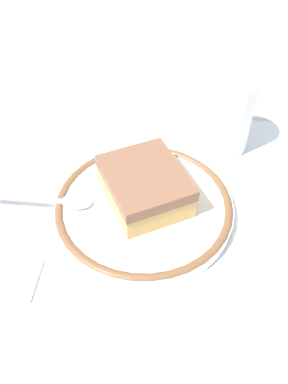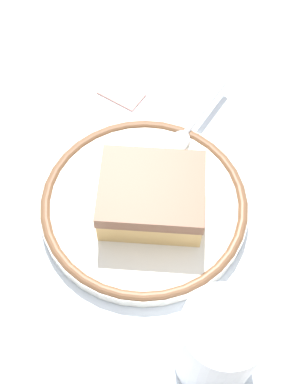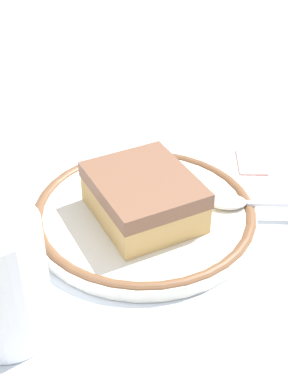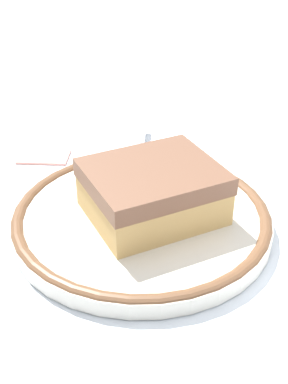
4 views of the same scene
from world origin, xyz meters
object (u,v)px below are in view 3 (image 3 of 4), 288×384
object	(u,v)px
cake_slice	(144,197)
spoon	(249,203)
plate	(144,214)
cup	(3,287)
sugar_packet	(252,160)

from	to	relation	value
cake_slice	spoon	world-z (taller)	cake_slice
spoon	cake_slice	bearing A→B (deg)	11.49
cake_slice	spoon	size ratio (longest dim) A/B	1.03
plate	cup	world-z (taller)	cup
cup	plate	bearing A→B (deg)	-124.28
cup	sugar_packet	size ratio (longest dim) A/B	1.99
plate	cup	bearing A→B (deg)	55.72
cup	sugar_packet	world-z (taller)	cup
cake_slice	cup	world-z (taller)	cup
plate	sugar_packet	bearing A→B (deg)	-135.87
plate	cake_slice	world-z (taller)	cake_slice
cake_slice	sugar_packet	xyz separation A→B (m)	(-0.11, -0.12, -0.03)
spoon	cup	distance (m)	0.24
cup	sugar_packet	xyz separation A→B (m)	(-0.20, -0.24, -0.04)
cake_slice	cup	xyz separation A→B (m)	(0.09, 0.13, 0.01)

